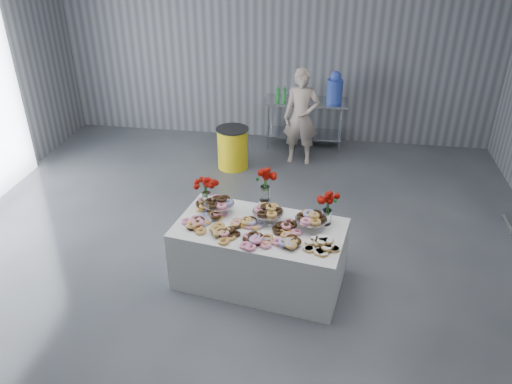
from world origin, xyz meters
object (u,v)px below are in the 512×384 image
display_table (260,254)px  prep_table (305,115)px  water_jug (335,88)px  trash_barrel (233,148)px  person (301,117)px

display_table → prep_table: 4.05m
water_jug → trash_barrel: water_jug is taller
water_jug → trash_barrel: bearing=-146.8°
display_table → trash_barrel: 3.09m
prep_table → water_jug: bearing=-0.0°
trash_barrel → water_jug: bearing=33.2°
prep_table → display_table: bearing=-93.4°
display_table → prep_table: size_ratio=1.27×
water_jug → trash_barrel: (-1.65, -1.08, -0.79)m
trash_barrel → prep_table: bearing=43.2°
prep_table → person: size_ratio=0.91×
display_table → person: person is taller
prep_table → water_jug: (0.50, -0.00, 0.53)m
water_jug → person: 0.91m
prep_table → person: 0.70m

